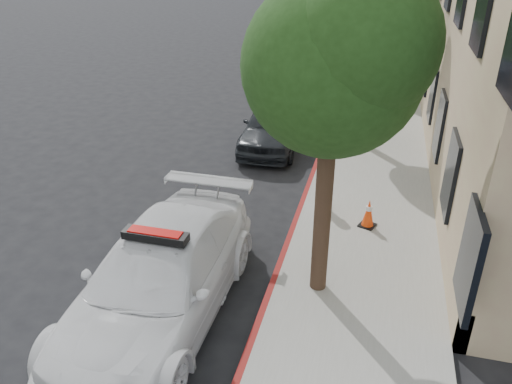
{
  "coord_description": "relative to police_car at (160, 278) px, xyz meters",
  "views": [
    {
      "loc": [
        3.64,
        -9.59,
        5.96
      ],
      "look_at": [
        1.23,
        -0.14,
        1.0
      ],
      "focal_mm": 35.0,
      "sensor_mm": 36.0,
      "label": 1
    }
  ],
  "objects": [
    {
      "name": "fire_hydrant",
      "position": [
        2.25,
        4.33,
        -0.21
      ],
      "size": [
        0.36,
        0.34,
        0.88
      ],
      "rotation": [
        0.0,
        0.0,
        0.05
      ],
      "color": "white",
      "rests_on": "sidewalk"
    },
    {
      "name": "ground",
      "position": [
        -0.34,
        3.28,
        -0.79
      ],
      "size": [
        120.0,
        120.0,
        0.0
      ],
      "primitive_type": "plane",
      "color": "black",
      "rests_on": "ground"
    },
    {
      "name": "parked_car_mid",
      "position": [
        0.12,
        8.4,
        -0.07
      ],
      "size": [
        1.84,
        4.29,
        1.45
      ],
      "primitive_type": "imported",
      "rotation": [
        0.0,
        0.0,
        0.03
      ],
      "color": "black",
      "rests_on": "ground"
    },
    {
      "name": "tree_near",
      "position": [
        2.59,
        1.27,
        3.48
      ],
      "size": [
        2.92,
        2.82,
        5.62
      ],
      "color": "black",
      "rests_on": "sidewalk"
    },
    {
      "name": "sidewalk",
      "position": [
        3.26,
        13.28,
        -0.71
      ],
      "size": [
        3.2,
        50.0,
        0.15
      ],
      "primitive_type": "cube",
      "color": "gray",
      "rests_on": "ground"
    },
    {
      "name": "traffic_cone",
      "position": [
        3.34,
        3.75,
        -0.31
      ],
      "size": [
        0.44,
        0.44,
        0.66
      ],
      "rotation": [
        0.0,
        0.0,
        -0.35
      ],
      "color": "black",
      "rests_on": "sidewalk"
    },
    {
      "name": "police_car",
      "position": [
        0.0,
        0.0,
        0.0
      ],
      "size": [
        2.26,
        5.45,
        1.72
      ],
      "rotation": [
        0.0,
        0.0,
        -0.01
      ],
      "color": "white",
      "rests_on": "ground"
    },
    {
      "name": "tree_mid",
      "position": [
        2.59,
        9.27,
        3.37
      ],
      "size": [
        2.77,
        2.64,
        5.43
      ],
      "color": "black",
      "rests_on": "sidewalk"
    },
    {
      "name": "curb_strip",
      "position": [
        1.72,
        13.28,
        -0.71
      ],
      "size": [
        0.12,
        50.0,
        0.15
      ],
      "primitive_type": "cube",
      "color": "maroon",
      "rests_on": "ground"
    },
    {
      "name": "parked_car_far",
      "position": [
        0.08,
        19.65,
        -0.14
      ],
      "size": [
        1.41,
        3.94,
        1.29
      ],
      "primitive_type": "imported",
      "rotation": [
        0.0,
        0.0,
        0.01
      ],
      "color": "#151F35",
      "rests_on": "ground"
    }
  ]
}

